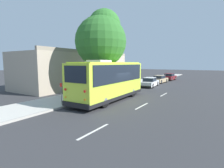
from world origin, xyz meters
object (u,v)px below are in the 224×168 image
Objects in this scene: shuttle_bus at (110,79)px; street_tree at (102,38)px; sign_post_near at (61,94)px; parked_sedan_tan at (160,79)px; parked_sedan_maroon at (169,77)px; sign_post_far at (78,91)px; parked_sedan_white at (150,82)px.

street_tree is (2.78, 2.86, 4.10)m from shuttle_bus.
shuttle_bus reaches higher than sign_post_near.
street_tree is (-13.61, 2.33, 5.44)m from parked_sedan_tan.
parked_sedan_maroon is 2.55× the size of sign_post_near.
shuttle_bus is 2.10× the size of parked_sedan_tan.
shuttle_bus is 2.15× the size of parked_sedan_maroon.
parked_sedan_maroon is 20.17m from street_tree.
street_tree is at bearing 11.30° from sign_post_far.
parked_sedan_white is (10.75, 0.19, -1.32)m from shuttle_bus.
shuttle_bus is 4.45m from sign_post_near.
parked_sedan_white is 11.30m from parked_sedan_maroon.
parked_sedan_tan is at bearing -179.95° from parked_sedan_maroon.
parked_sedan_tan is 14.84m from street_tree.
shuttle_bus reaches higher than sign_post_far.
shuttle_bus is at bearing -174.79° from parked_sedan_tan.
shuttle_bus is 5.48× the size of sign_post_near.
parked_sedan_maroon is (11.30, 0.15, 0.01)m from parked_sedan_white.
sign_post_far is at bearing 179.14° from parked_sedan_tan.
parked_sedan_tan is at bearing -9.70° from street_tree.
parked_sedan_maroon is 24.16m from sign_post_far.
parked_sedan_maroon is at bearing -7.45° from street_tree.
parked_sedan_maroon is 2.84× the size of sign_post_far.
parked_sedan_white is 0.51× the size of street_tree.
street_tree is at bearing 174.57° from parked_sedan_maroon.
sign_post_far is at bearing -168.70° from street_tree.
shuttle_bus is 10.83m from parked_sedan_white.
sign_post_far reaches higher than parked_sedan_maroon.
parked_sedan_maroon is at bearing 1.39° from parked_sedan_tan.
sign_post_near is (-14.67, 1.70, 0.40)m from parked_sedan_white.
street_tree is at bearing 44.25° from shuttle_bus.
parked_sedan_white is at bearing -6.62° from sign_post_near.
sign_post_near is (-20.31, 1.36, 0.42)m from parked_sedan_tan.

